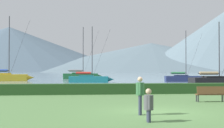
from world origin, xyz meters
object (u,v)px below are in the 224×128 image
object	(u,v)px
sailboat_slip_3	(81,76)
sailboat_slip_4	(184,78)
sailboat_slip_0	(89,79)
sailboat_slip_7	(6,77)
person_seated_viewer	(149,104)
sailboat_slip_5	(216,81)
park_bench_under_tree	(211,93)
person_standing_walker	(140,92)

from	to	relation	value
sailboat_slip_3	sailboat_slip_4	world-z (taller)	sailboat_slip_3
sailboat_slip_0	sailboat_slip_7	xyz separation A→B (m)	(-14.54, 7.60, 0.15)
person_seated_viewer	sailboat_slip_5	bearing A→B (deg)	65.36
sailboat_slip_3	sailboat_slip_4	size ratio (longest dim) A/B	1.34
sailboat_slip_4	person_seated_viewer	size ratio (longest dim) A/B	6.95
sailboat_slip_4	park_bench_under_tree	distance (m)	34.07
sailboat_slip_3	sailboat_slip_7	xyz separation A→B (m)	(-13.36, -12.71, 0.00)
sailboat_slip_4	park_bench_under_tree	size ratio (longest dim) A/B	4.81
sailboat_slip_0	person_seated_viewer	world-z (taller)	sailboat_slip_0
sailboat_slip_7	person_seated_viewer	world-z (taller)	sailboat_slip_7
sailboat_slip_5	person_seated_viewer	distance (m)	29.85
sailboat_slip_0	sailboat_slip_3	distance (m)	20.34
sailboat_slip_7	park_bench_under_tree	bearing A→B (deg)	-67.39
sailboat_slip_7	person_standing_walker	world-z (taller)	sailboat_slip_7
sailboat_slip_7	park_bench_under_tree	distance (m)	43.64
sailboat_slip_4	person_standing_walker	distance (m)	40.47
sailboat_slip_0	sailboat_slip_3	size ratio (longest dim) A/B	0.76
sailboat_slip_4	person_standing_walker	bearing A→B (deg)	-104.35
sailboat_slip_4	sailboat_slip_5	distance (m)	13.41
person_seated_viewer	sailboat_slip_3	bearing A→B (deg)	96.96
person_seated_viewer	person_standing_walker	distance (m)	1.86
sailboat_slip_3	park_bench_under_tree	xyz separation A→B (m)	(7.43, -51.08, -0.20)
sailboat_slip_4	sailboat_slip_5	bearing A→B (deg)	-84.36
sailboat_slip_7	sailboat_slip_5	bearing A→B (deg)	-38.29
sailboat_slip_0	person_seated_viewer	size ratio (longest dim) A/B	7.09
sailboat_slip_0	person_standing_walker	xyz separation A→B (m)	(0.86, -35.66, 0.38)
person_standing_walker	sailboat_slip_5	bearing A→B (deg)	67.15
sailboat_slip_4	person_seated_viewer	world-z (taller)	sailboat_slip_4
sailboat_slip_4	sailboat_slip_7	bearing A→B (deg)	177.05
park_bench_under_tree	person_seated_viewer	size ratio (longest dim) A/B	1.44
sailboat_slip_3	person_standing_walker	distance (m)	56.00
park_bench_under_tree	person_seated_viewer	xyz separation A→B (m)	(-5.43, -6.72, 0.15)
sailboat_slip_0	sailboat_slip_3	world-z (taller)	sailboat_slip_3
park_bench_under_tree	person_standing_walker	distance (m)	7.28
sailboat_slip_3	person_seated_viewer	world-z (taller)	sailboat_slip_3
sailboat_slip_5	person_seated_viewer	world-z (taller)	sailboat_slip_5
sailboat_slip_7	person_seated_viewer	xyz separation A→B (m)	(15.35, -45.09, -0.05)
park_bench_under_tree	person_standing_walker	world-z (taller)	person_standing_walker
sailboat_slip_5	park_bench_under_tree	size ratio (longest dim) A/B	4.48
sailboat_slip_4	park_bench_under_tree	xyz separation A→B (m)	(-9.80, -32.63, -0.04)
park_bench_under_tree	person_seated_viewer	distance (m)	8.64
sailboat_slip_3	park_bench_under_tree	bearing A→B (deg)	-85.31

